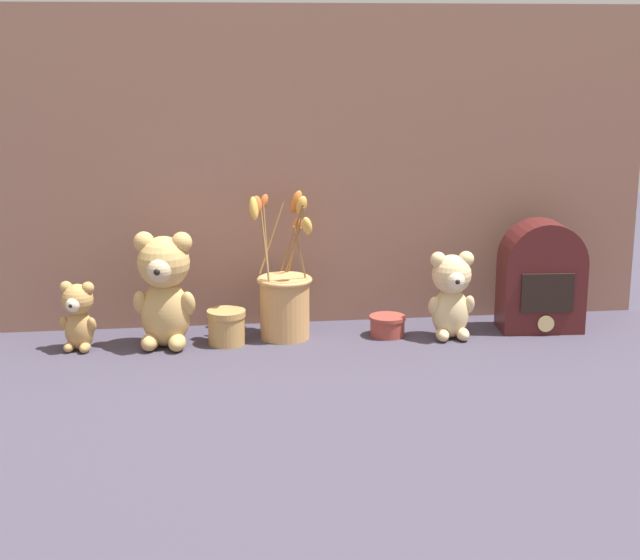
{
  "coord_description": "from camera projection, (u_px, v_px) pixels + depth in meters",
  "views": [
    {
      "loc": [
        -0.28,
        -2.14,
        0.68
      ],
      "look_at": [
        0.0,
        0.02,
        0.14
      ],
      "focal_mm": 55.0,
      "sensor_mm": 36.0,
      "label": 1
    }
  ],
  "objects": [
    {
      "name": "decorative_tin_short",
      "position": [
        227.0,
        327.0,
        2.22
      ],
      "size": [
        0.09,
        0.09,
        0.08
      ],
      "color": "tan",
      "rests_on": "ground"
    },
    {
      "name": "teddy_bear_medium",
      "position": [
        451.0,
        293.0,
        2.25
      ],
      "size": [
        0.11,
        0.1,
        0.21
      ],
      "color": "#DBBC84",
      "rests_on": "ground"
    },
    {
      "name": "backdrop_wall",
      "position": [
        312.0,
        168.0,
        2.33
      ],
      "size": [
        1.63,
        0.02,
        0.76
      ],
      "color": "#845B4C",
      "rests_on": "ground"
    },
    {
      "name": "ground_plane",
      "position": [
        321.0,
        341.0,
        2.26
      ],
      "size": [
        4.0,
        4.0,
        0.0
      ],
      "primitive_type": "plane",
      "color": "#3D3847"
    },
    {
      "name": "teddy_bear_small",
      "position": [
        78.0,
        315.0,
        2.17
      ],
      "size": [
        0.09,
        0.08,
        0.16
      ],
      "color": "tan",
      "rests_on": "ground"
    },
    {
      "name": "flower_vase",
      "position": [
        285.0,
        298.0,
        2.26
      ],
      "size": [
        0.15,
        0.16,
        0.34
      ],
      "color": "tan",
      "rests_on": "ground"
    },
    {
      "name": "teddy_bear_large",
      "position": [
        164.0,
        288.0,
        2.18
      ],
      "size": [
        0.15,
        0.13,
        0.26
      ],
      "color": "tan",
      "rests_on": "ground"
    },
    {
      "name": "vintage_radio",
      "position": [
        541.0,
        277.0,
        2.32
      ],
      "size": [
        0.2,
        0.12,
        0.26
      ],
      "color": "#4C1919",
      "rests_on": "ground"
    },
    {
      "name": "decorative_tin_tall",
      "position": [
        387.0,
        326.0,
        2.29
      ],
      "size": [
        0.08,
        0.08,
        0.05
      ],
      "color": "#993D33",
      "rests_on": "ground"
    }
  ]
}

